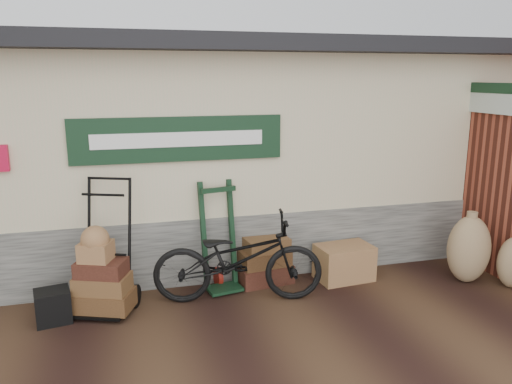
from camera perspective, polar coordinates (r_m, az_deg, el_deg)
The scene contains 10 objects.
ground at distance 5.92m, azimuth -4.04°, elevation -14.11°, with size 80.00×80.00×0.00m, color black.
station_building at distance 8.05m, azimuth -8.09°, elevation 5.19°, with size 14.40×4.10×3.20m.
brick_outbuilding at distance 8.65m, azimuth 26.19°, elevation 2.42°, with size 1.71×4.51×2.62m.
porter_trolley at distance 6.08m, azimuth -16.72°, elevation -5.78°, with size 0.79×0.60×1.59m, color black, non-canonical shape.
green_barrow at distance 6.42m, azimuth -4.21°, elevation -5.10°, with size 0.51×0.43×1.41m, color black, non-canonical shape.
suitcase_stack at distance 6.71m, azimuth 0.94°, elevation -7.76°, with size 0.71×0.45×0.63m, color #361911, non-canonical shape.
wicker_hamper at distance 6.94m, azimuth 10.03°, elevation -7.93°, with size 0.73×0.48×0.48m, color brown.
black_trunk at distance 6.18m, azimuth -22.19°, elevation -11.99°, with size 0.37×0.32×0.37m, color black.
bicycle at distance 6.09m, azimuth -2.07°, elevation -7.11°, with size 2.07×0.72×1.20m, color black.
burlap_sack_left at distance 7.26m, azimuth 23.14°, elevation -6.03°, with size 0.57×0.48×0.92m, color #816445.
Camera 1 is at (-0.99, -5.17, 2.71)m, focal length 35.00 mm.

